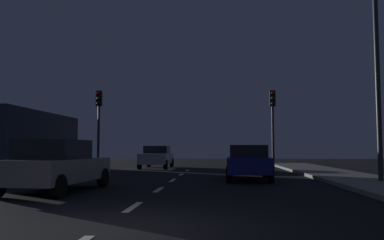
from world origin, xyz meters
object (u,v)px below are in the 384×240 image
car_oncoming_far (157,157)px  street_lamp_right (368,60)px  car_stopped_ahead (248,162)px  traffic_signal_left (99,115)px  car_adjacent_lane (56,166)px  traffic_signal_right (273,114)px

car_oncoming_far → street_lamp_right: 15.86m
car_stopped_ahead → car_oncoming_far: 11.23m
traffic_signal_left → street_lamp_right: (12.52, -7.57, 1.31)m
car_oncoming_far → street_lamp_right: (9.78, -11.88, 3.83)m
car_stopped_ahead → car_adjacent_lane: size_ratio=0.96×
car_oncoming_far → street_lamp_right: street_lamp_right is taller
car_stopped_ahead → street_lamp_right: bearing=-25.5°
traffic_signal_left → car_oncoming_far: size_ratio=1.02×
street_lamp_right → traffic_signal_right: bearing=108.5°
car_oncoming_far → traffic_signal_right: bearing=-30.7°
car_adjacent_lane → street_lamp_right: bearing=16.3°
car_stopped_ahead → traffic_signal_right: bearing=72.1°
traffic_signal_left → street_lamp_right: 14.69m
traffic_signal_left → car_adjacent_lane: size_ratio=1.04×
car_stopped_ahead → street_lamp_right: street_lamp_right is taller
car_stopped_ahead → street_lamp_right: (4.32, -2.06, 3.85)m
traffic_signal_right → car_oncoming_far: bearing=149.3°
car_oncoming_far → street_lamp_right: size_ratio=0.60×
traffic_signal_left → car_stopped_ahead: (8.20, -5.51, -2.54)m
traffic_signal_right → car_oncoming_far: (-7.24, 4.31, -2.47)m
traffic_signal_left → car_oncoming_far: bearing=57.6°
car_adjacent_lane → car_oncoming_far: 14.98m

